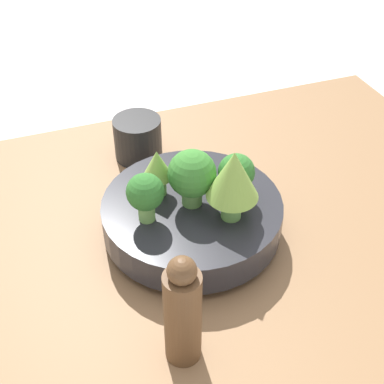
% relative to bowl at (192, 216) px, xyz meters
% --- Properties ---
extents(ground_plane, '(6.00, 6.00, 0.00)m').
position_rel_bowl_xyz_m(ground_plane, '(-0.02, -0.01, -0.07)').
color(ground_plane, silver).
extents(table, '(1.01, 0.71, 0.03)m').
position_rel_bowl_xyz_m(table, '(-0.02, -0.01, -0.05)').
color(table, olive).
rests_on(table, ground_plane).
extents(bowl, '(0.26, 0.26, 0.06)m').
position_rel_bowl_xyz_m(bowl, '(0.00, 0.00, 0.00)').
color(bowl, '#28282D').
rests_on(bowl, table).
extents(romanesco_piece_far, '(0.07, 0.07, 0.11)m').
position_rel_bowl_xyz_m(romanesco_piece_far, '(-0.04, 0.05, 0.09)').
color(romanesco_piece_far, '#6BA34C').
rests_on(romanesco_piece_far, bowl).
extents(broccoli_floret_left, '(0.05, 0.05, 0.07)m').
position_rel_bowl_xyz_m(broccoli_floret_left, '(-0.06, 0.01, 0.07)').
color(broccoli_floret_left, '#6BA34C').
rests_on(broccoli_floret_left, bowl).
extents(broccoli_floret_center, '(0.07, 0.07, 0.09)m').
position_rel_bowl_xyz_m(broccoli_floret_center, '(-0.00, 0.00, 0.08)').
color(broccoli_floret_center, '#609347').
rests_on(broccoli_floret_center, bowl).
extents(broccoli_floret_right, '(0.05, 0.05, 0.07)m').
position_rel_bowl_xyz_m(broccoli_floret_right, '(0.07, 0.01, 0.07)').
color(broccoli_floret_right, '#7AB256').
rests_on(broccoli_floret_right, bowl).
extents(romanesco_piece_near, '(0.04, 0.04, 0.07)m').
position_rel_bowl_xyz_m(romanesco_piece_near, '(0.04, -0.04, 0.07)').
color(romanesco_piece_near, '#6BA34C').
rests_on(romanesco_piece_near, bowl).
extents(cup, '(0.08, 0.08, 0.08)m').
position_rel_bowl_xyz_m(cup, '(0.02, -0.22, 0.00)').
color(cup, black).
rests_on(cup, table).
extents(pepper_mill, '(0.04, 0.04, 0.16)m').
position_rel_bowl_xyz_m(pepper_mill, '(0.08, 0.19, 0.04)').
color(pepper_mill, brown).
rests_on(pepper_mill, table).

